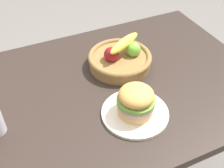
% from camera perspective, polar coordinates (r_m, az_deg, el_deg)
% --- Properties ---
extents(dining_table, '(1.40, 0.90, 0.75)m').
position_cam_1_polar(dining_table, '(1.28, -2.03, -4.15)').
color(dining_table, '#2D231E').
rests_on(dining_table, ground_plane).
extents(plate, '(0.26, 0.26, 0.01)m').
position_cam_1_polar(plate, '(1.11, 4.59, -5.77)').
color(plate, silver).
rests_on(plate, dining_table).
extents(sandwich, '(0.14, 0.14, 0.12)m').
position_cam_1_polar(sandwich, '(1.06, 4.78, -3.33)').
color(sandwich, '#DBAD60').
rests_on(sandwich, plate).
extents(fruit_basket, '(0.29, 0.29, 0.14)m').
position_cam_1_polar(fruit_basket, '(1.31, 1.66, 5.17)').
color(fruit_basket, olive).
rests_on(fruit_basket, dining_table).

